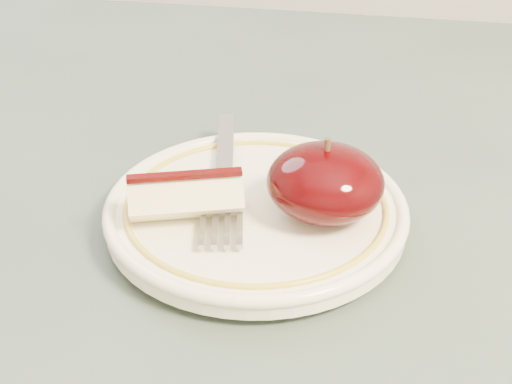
% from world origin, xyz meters
% --- Properties ---
extents(table, '(0.90, 0.90, 0.75)m').
position_xyz_m(table, '(0.00, 0.00, 0.66)').
color(table, brown).
rests_on(table, ground).
extents(plate, '(0.20, 0.20, 0.02)m').
position_xyz_m(plate, '(-0.03, -0.02, 0.76)').
color(plate, white).
rests_on(plate, table).
extents(apple_half, '(0.08, 0.07, 0.06)m').
position_xyz_m(apple_half, '(0.02, -0.02, 0.79)').
color(apple_half, black).
rests_on(apple_half, plate).
extents(apple_wedge, '(0.08, 0.05, 0.03)m').
position_xyz_m(apple_wedge, '(-0.07, -0.04, 0.78)').
color(apple_wedge, beige).
rests_on(apple_wedge, plate).
extents(fork, '(0.05, 0.18, 0.00)m').
position_xyz_m(fork, '(-0.05, 0.01, 0.77)').
color(fork, gray).
rests_on(fork, plate).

